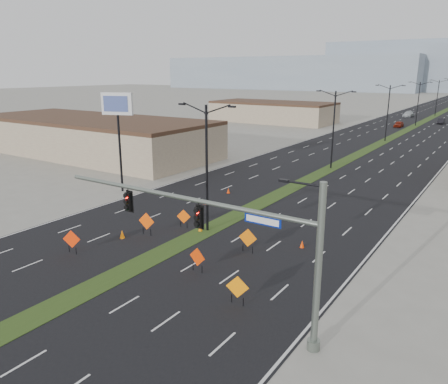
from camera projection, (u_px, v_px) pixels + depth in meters
The scene contains 27 objects.
ground at pixel (88, 290), 25.61m from camera, with size 600.00×600.00×0.00m, color gray.
road_surface at pixel (419, 124), 105.89m from camera, with size 25.00×400.00×0.02m, color black.
median_strip at pixel (419, 124), 105.89m from camera, with size 2.00×400.00×0.04m, color #2A4117.
building_sw_near at pixel (92, 137), 67.67m from camera, with size 40.00×16.00×5.00m, color tan.
building_sw_far at pixel (273, 113), 110.30m from camera, with size 30.00×14.00×4.50m, color tan.
mesa_west at pixel (290, 73), 311.39m from camera, with size 180.00×50.00×22.00m, color #8291A1.
mesa_backdrop at pixel (437, 66), 294.21m from camera, with size 140.00×50.00×32.00m, color #8291A1.
signal_mast at pixel (229, 232), 21.37m from camera, with size 16.30×0.60×8.00m.
streetlight_0 at pixel (207, 165), 33.79m from camera, with size 5.15×0.24×10.02m.
streetlight_1 at pixel (333, 127), 56.27m from camera, with size 5.15×0.24×10.02m.
streetlight_2 at pixel (388, 111), 78.75m from camera, with size 5.15×0.24×10.02m.
streetlight_3 at pixel (418, 102), 101.23m from camera, with size 5.15×0.24×10.02m.
streetlight_4 at pixel (437, 97), 123.71m from camera, with size 5.15×0.24×10.02m.
car_left at pixel (399, 124), 99.76m from camera, with size 1.62×4.02×1.37m, color maroon.
car_mid at pixel (441, 121), 106.17m from camera, with size 1.40×4.03×1.33m, color black.
car_far at pixel (408, 114), 121.85m from camera, with size 2.15×5.29×1.53m, color #B8BEC2.
construction_sign_0 at pixel (72, 240), 30.54m from camera, with size 1.19×0.57×1.72m.
construction_sign_1 at pixel (146, 222), 33.98m from camera, with size 1.36×0.31×1.83m.
construction_sign_2 at pixel (184, 217), 35.64m from camera, with size 1.09×0.48×1.54m.
construction_sign_3 at pixel (248, 239), 30.67m from camera, with size 1.33×0.25×1.79m.
construction_sign_4 at pixel (197, 258), 27.74m from camera, with size 1.23×0.13×1.64m.
construction_sign_5 at pixel (237, 288), 23.78m from camera, with size 1.24×0.43×1.72m.
cone_0 at pixel (122, 234), 33.49m from camera, with size 0.40×0.40×0.66m, color orange.
cone_1 at pixel (200, 228), 34.93m from camera, with size 0.35×0.35×0.58m, color orange.
cone_2 at pixel (302, 244), 31.72m from camera, with size 0.34×0.34×0.56m, color #EE3B05.
cone_3 at pixel (228, 191), 45.85m from camera, with size 0.35×0.35×0.58m, color #E53504.
pole_sign_west at pixel (117, 111), 44.57m from camera, with size 3.30×1.44×10.34m.
Camera 1 is at (19.44, -14.86, 12.43)m, focal length 35.00 mm.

